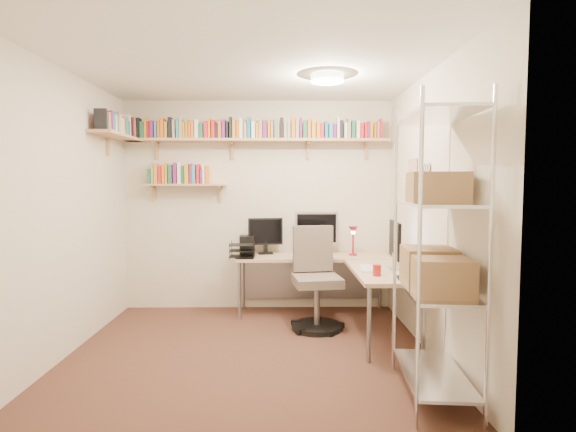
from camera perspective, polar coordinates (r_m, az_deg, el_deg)
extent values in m
plane|color=#41231C|center=(4.21, -4.86, -16.91)|extent=(3.20, 3.20, 0.00)
cube|color=beige|center=(5.44, -3.83, 1.34)|extent=(3.20, 0.04, 2.50)
cube|color=beige|center=(4.36, -26.44, 0.27)|extent=(0.04, 3.00, 2.50)
cube|color=beige|center=(4.15, 17.67, 0.33)|extent=(0.04, 3.00, 2.50)
cube|color=beige|center=(2.45, -7.51, -1.93)|extent=(3.20, 0.04, 2.50)
cube|color=white|center=(4.06, -5.08, 18.22)|extent=(3.20, 3.00, 0.04)
cube|color=white|center=(4.66, 15.49, 4.45)|extent=(0.01, 0.30, 0.42)
cube|color=silver|center=(4.28, 16.98, 3.80)|extent=(0.01, 0.28, 0.38)
cylinder|color=#FFEAC6|center=(4.25, 5.02, 17.00)|extent=(0.30, 0.30, 0.06)
cube|color=tan|center=(5.33, -3.94, 9.57)|extent=(3.05, 0.25, 0.03)
cube|color=tan|center=(5.21, -20.87, 9.45)|extent=(0.25, 1.00, 0.03)
cube|color=tan|center=(5.44, -12.89, 3.88)|extent=(0.95, 0.20, 0.02)
cube|color=tan|center=(5.58, -16.43, 8.44)|extent=(0.03, 0.20, 0.20)
cube|color=tan|center=(5.41, -7.10, 8.72)|extent=(0.03, 0.20, 0.20)
cube|color=tan|center=(5.39, 2.56, 8.76)|extent=(0.03, 0.20, 0.20)
cube|color=tan|center=(5.48, 9.98, 8.63)|extent=(0.03, 0.20, 0.20)
cube|color=#9B9171|center=(5.61, -19.23, 10.19)|extent=(0.04, 0.12, 0.19)
cube|color=#9B9171|center=(5.60, -18.76, 10.48)|extent=(0.04, 0.14, 0.24)
cube|color=black|center=(5.59, -18.36, 10.49)|extent=(0.03, 0.12, 0.24)
cube|color=#236942|center=(5.57, -17.93, 10.29)|extent=(0.04, 0.13, 0.19)
cube|color=gold|center=(5.56, -17.52, 10.53)|extent=(0.03, 0.13, 0.23)
cube|color=red|center=(5.55, -17.21, 10.34)|extent=(0.03, 0.12, 0.19)
cube|color=#7A206D|center=(5.54, -16.79, 10.40)|extent=(0.04, 0.15, 0.20)
cube|color=teal|center=(5.53, -16.35, 10.37)|extent=(0.02, 0.13, 0.19)
cube|color=orange|center=(5.52, -15.98, 10.48)|extent=(0.03, 0.12, 0.21)
cube|color=orange|center=(5.51, -15.56, 10.60)|extent=(0.04, 0.14, 0.23)
cube|color=gold|center=(5.50, -15.11, 10.42)|extent=(0.03, 0.15, 0.19)
cube|color=black|center=(5.49, -14.68, 10.72)|extent=(0.04, 0.13, 0.24)
cube|color=#9B9171|center=(5.48, -14.23, 10.61)|extent=(0.03, 0.12, 0.22)
cube|color=teal|center=(5.47, -13.77, 10.70)|extent=(0.03, 0.13, 0.23)
cube|color=#9B9171|center=(5.46, -13.37, 10.67)|extent=(0.04, 0.13, 0.22)
cube|color=gold|center=(5.45, -13.00, 10.52)|extent=(0.02, 0.11, 0.19)
cube|color=gold|center=(5.45, -12.65, 10.70)|extent=(0.02, 0.11, 0.22)
cube|color=orange|center=(5.44, -12.31, 10.53)|extent=(0.02, 0.13, 0.19)
cube|color=orange|center=(5.44, -11.95, 10.65)|extent=(0.03, 0.14, 0.21)
cube|color=white|center=(5.43, -11.45, 10.71)|extent=(0.04, 0.12, 0.22)
cube|color=#236942|center=(5.42, -10.91, 10.52)|extent=(0.04, 0.14, 0.18)
cube|color=red|center=(5.41, -10.34, 10.65)|extent=(0.04, 0.15, 0.20)
cube|color=orange|center=(5.40, -9.91, 10.83)|extent=(0.03, 0.13, 0.23)
cube|color=red|center=(5.40, -9.43, 10.75)|extent=(0.04, 0.12, 0.21)
cube|color=black|center=(5.39, -9.03, 10.59)|extent=(0.03, 0.12, 0.18)
cube|color=orange|center=(5.38, -8.61, 10.68)|extent=(0.04, 0.12, 0.20)
cube|color=#7A206D|center=(5.38, -8.11, 10.81)|extent=(0.03, 0.15, 0.22)
cube|color=black|center=(5.37, -7.68, 10.71)|extent=(0.02, 0.14, 0.20)
cube|color=black|center=(5.37, -7.26, 10.99)|extent=(0.03, 0.14, 0.25)
cube|color=gold|center=(5.37, -6.83, 10.89)|extent=(0.04, 0.12, 0.23)
cube|color=orange|center=(5.36, -6.35, 10.84)|extent=(0.03, 0.11, 0.22)
cube|color=white|center=(5.36, -5.94, 10.96)|extent=(0.04, 0.14, 0.24)
cube|color=#9B9171|center=(5.35, -5.42, 10.73)|extent=(0.03, 0.15, 0.19)
cube|color=teal|center=(5.35, -4.96, 11.04)|extent=(0.04, 0.15, 0.25)
cube|color=white|center=(5.35, -4.40, 10.77)|extent=(0.04, 0.13, 0.20)
cube|color=orange|center=(5.34, -3.91, 10.68)|extent=(0.03, 0.15, 0.18)
cube|color=#9B9171|center=(5.34, -3.49, 10.98)|extent=(0.04, 0.11, 0.23)
cube|color=#7A206D|center=(5.34, -2.94, 10.84)|extent=(0.04, 0.13, 0.21)
cube|color=gold|center=(5.34, -2.42, 11.03)|extent=(0.02, 0.12, 0.24)
cube|color=orange|center=(5.34, -2.03, 10.80)|extent=(0.03, 0.15, 0.20)
cube|color=teal|center=(5.34, -1.56, 11.03)|extent=(0.03, 0.11, 0.24)
cube|color=orange|center=(5.34, -1.24, 10.96)|extent=(0.02, 0.13, 0.23)
cube|color=black|center=(5.34, -0.80, 11.03)|extent=(0.04, 0.13, 0.24)
cube|color=#9B9171|center=(5.34, -0.34, 10.86)|extent=(0.03, 0.13, 0.21)
cube|color=#9B9171|center=(5.34, 0.11, 10.95)|extent=(0.04, 0.13, 0.23)
cube|color=orange|center=(5.34, 0.67, 11.07)|extent=(0.04, 0.11, 0.25)
cube|color=#9B9171|center=(5.34, 1.18, 11.00)|extent=(0.04, 0.15, 0.24)
cube|color=#7A206D|center=(5.34, 1.63, 11.01)|extent=(0.03, 0.14, 0.24)
cube|color=#236942|center=(5.34, 2.15, 10.84)|extent=(0.04, 0.13, 0.21)
cube|color=orange|center=(5.35, 2.68, 10.97)|extent=(0.04, 0.14, 0.23)
cube|color=gold|center=(5.35, 3.24, 10.93)|extent=(0.04, 0.11, 0.23)
cube|color=orange|center=(5.35, 3.85, 10.77)|extent=(0.04, 0.12, 0.20)
cube|color=red|center=(5.36, 4.32, 10.67)|extent=(0.03, 0.13, 0.18)
cube|color=teal|center=(5.36, 4.87, 10.77)|extent=(0.04, 0.11, 0.20)
cube|color=teal|center=(5.37, 5.42, 10.63)|extent=(0.04, 0.15, 0.18)
cube|color=#7A206D|center=(5.37, 5.89, 10.60)|extent=(0.03, 0.14, 0.17)
cube|color=white|center=(5.38, 6.35, 10.98)|extent=(0.03, 0.14, 0.25)
cube|color=black|center=(5.38, 6.77, 10.78)|extent=(0.04, 0.13, 0.21)
cube|color=white|center=(5.39, 7.27, 10.62)|extent=(0.03, 0.15, 0.18)
cube|color=#9B9171|center=(5.40, 7.71, 10.91)|extent=(0.04, 0.14, 0.24)
cube|color=#236942|center=(5.40, 8.25, 10.74)|extent=(0.04, 0.12, 0.21)
cube|color=white|center=(5.41, 8.83, 10.72)|extent=(0.04, 0.12, 0.21)
cube|color=red|center=(5.42, 9.29, 10.56)|extent=(0.04, 0.14, 0.18)
cube|color=red|center=(5.42, 9.75, 10.58)|extent=(0.03, 0.15, 0.19)
cube|color=#7A206D|center=(5.43, 10.06, 10.63)|extent=(0.02, 0.15, 0.20)
cube|color=gold|center=(5.44, 10.46, 10.68)|extent=(0.04, 0.11, 0.21)
cube|color=orange|center=(5.44, 10.94, 10.45)|extent=(0.02, 0.11, 0.17)
cube|color=#9B9171|center=(5.45, 11.29, 10.62)|extent=(0.02, 0.13, 0.20)
cube|color=red|center=(5.46, 11.60, 10.75)|extent=(0.02, 0.14, 0.23)
cube|color=black|center=(4.82, -22.71, 11.28)|extent=(0.12, 0.03, 0.21)
cube|color=#9B9171|center=(4.85, -22.52, 11.05)|extent=(0.15, 0.03, 0.18)
cube|color=red|center=(4.90, -22.32, 11.02)|extent=(0.14, 0.04, 0.18)
cube|color=#7A206D|center=(4.94, -22.13, 11.12)|extent=(0.14, 0.02, 0.21)
cube|color=teal|center=(4.96, -22.00, 10.91)|extent=(0.13, 0.03, 0.18)
cube|color=teal|center=(5.01, -21.81, 11.05)|extent=(0.12, 0.04, 0.21)
cube|color=white|center=(5.05, -21.60, 10.81)|extent=(0.12, 0.04, 0.18)
cube|color=#9B9171|center=(5.10, -21.38, 10.70)|extent=(0.15, 0.04, 0.17)
cube|color=#9B9171|center=(5.15, -21.19, 10.97)|extent=(0.12, 0.03, 0.23)
cube|color=white|center=(5.19, -21.05, 10.83)|extent=(0.12, 0.03, 0.21)
cube|color=white|center=(5.23, -20.85, 10.56)|extent=(0.13, 0.04, 0.18)
cube|color=orange|center=(5.28, -20.67, 10.62)|extent=(0.13, 0.03, 0.20)
cube|color=teal|center=(5.33, -20.48, 10.58)|extent=(0.14, 0.04, 0.20)
cube|color=teal|center=(5.37, -20.31, 10.58)|extent=(0.13, 0.02, 0.21)
cube|color=#236942|center=(5.40, -20.18, 10.34)|extent=(0.14, 0.03, 0.17)
cube|color=white|center=(5.45, -20.03, 10.69)|extent=(0.13, 0.04, 0.25)
cube|color=black|center=(5.49, -19.86, 10.52)|extent=(0.14, 0.04, 0.23)
cube|color=red|center=(5.54, -19.69, 10.51)|extent=(0.14, 0.03, 0.23)
cube|color=teal|center=(5.57, -19.55, 10.20)|extent=(0.13, 0.03, 0.18)
cube|color=teal|center=(5.61, -19.41, 10.25)|extent=(0.12, 0.03, 0.20)
cube|color=#236942|center=(5.54, -17.07, 4.83)|extent=(0.04, 0.13, 0.17)
cube|color=#9B9171|center=(5.54, -16.71, 5.23)|extent=(0.02, 0.14, 0.25)
cube|color=gold|center=(5.52, -16.33, 5.12)|extent=(0.04, 0.13, 0.23)
cube|color=red|center=(5.51, -15.87, 5.05)|extent=(0.04, 0.11, 0.21)
cube|color=orange|center=(5.50, -15.44, 5.12)|extent=(0.03, 0.14, 0.22)
cube|color=gold|center=(5.49, -15.11, 5.23)|extent=(0.02, 0.13, 0.24)
cube|color=#236942|center=(5.48, -14.64, 5.14)|extent=(0.04, 0.12, 0.22)
cube|color=#7A206D|center=(5.47, -14.08, 5.27)|extent=(0.04, 0.13, 0.24)
cube|color=white|center=(5.46, -13.57, 5.31)|extent=(0.04, 0.12, 0.25)
cube|color=#236942|center=(5.45, -13.13, 5.11)|extent=(0.04, 0.11, 0.21)
cube|color=gold|center=(5.44, -12.65, 5.22)|extent=(0.04, 0.15, 0.23)
cube|color=#7A206D|center=(5.43, -12.16, 5.26)|extent=(0.03, 0.12, 0.23)
cube|color=teal|center=(5.42, -11.79, 5.20)|extent=(0.04, 0.13, 0.22)
cube|color=red|center=(5.41, -11.28, 5.25)|extent=(0.03, 0.13, 0.23)
cube|color=#7A206D|center=(5.41, -10.87, 4.95)|extent=(0.03, 0.15, 0.17)
cube|color=white|center=(5.40, -10.57, 5.20)|extent=(0.02, 0.14, 0.22)
cube|color=orange|center=(5.40, -10.22, 5.19)|extent=(0.02, 0.14, 0.21)
cube|color=#DDB68F|center=(5.22, 3.21, -5.21)|extent=(1.76, 0.56, 0.04)
cube|color=#DDB68F|center=(4.43, 11.87, -6.95)|extent=(0.56, 1.20, 0.04)
cylinder|color=gray|center=(5.07, -6.17, -9.45)|extent=(0.04, 0.04, 0.65)
cylinder|color=gray|center=(5.52, -5.72, -8.34)|extent=(0.04, 0.04, 0.65)
cylinder|color=gray|center=(5.63, 11.60, -8.16)|extent=(0.04, 0.04, 0.65)
cylinder|color=gray|center=(3.94, 10.24, -13.45)|extent=(0.04, 0.04, 0.65)
cylinder|color=gray|center=(4.06, 16.84, -13.06)|extent=(0.04, 0.04, 0.65)
cube|color=gray|center=(5.51, 3.02, -7.85)|extent=(1.67, 0.02, 0.51)
cube|color=silver|center=(5.30, 3.64, -1.56)|extent=(0.51, 0.03, 0.39)
cube|color=black|center=(5.28, 3.65, -1.58)|extent=(0.46, 0.00, 0.33)
cube|color=black|center=(5.29, -2.88, -1.97)|extent=(0.41, 0.03, 0.31)
cube|color=black|center=(4.46, 13.42, -2.94)|extent=(0.03, 0.54, 0.35)
cube|color=white|center=(4.46, 13.19, -2.94)|extent=(0.00, 0.48, 0.30)
cube|color=white|center=(5.06, 3.87, -5.23)|extent=(0.39, 0.12, 0.01)
cube|color=white|center=(4.45, 9.98, -6.56)|extent=(0.12, 0.37, 0.01)
cylinder|color=maroon|center=(5.27, 8.25, -4.86)|extent=(0.09, 0.09, 0.02)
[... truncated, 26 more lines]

